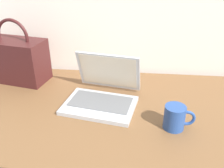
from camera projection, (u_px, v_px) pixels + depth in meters
The scene contains 4 objects.
desk at pixel (124, 111), 1.10m from camera, with size 1.60×0.76×0.03m.
laptop at pixel (103, 93), 1.12m from camera, with size 0.35×0.34×0.21m.
coffee_mug at pixel (175, 117), 0.95m from camera, with size 0.12×0.08×0.10m.
handbag at pixel (17, 59), 1.29m from camera, with size 0.32×0.21×0.33m.
Camera 1 is at (0.04, -0.92, 0.64)m, focal length 39.64 mm.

